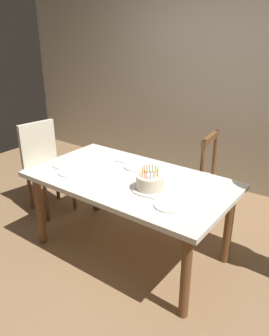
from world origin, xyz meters
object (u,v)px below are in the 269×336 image
(birthday_cake, at_px, (150,183))
(plate_far_side, at_px, (136,167))
(chair_spindle_back, at_px, (190,179))
(plate_near_guest, at_px, (169,205))
(plate_near_celebrant, at_px, (71,172))
(dining_table, at_px, (130,187))
(chair_upholstered, at_px, (45,162))

(birthday_cake, xyz_separation_m, plate_far_side, (-0.34, 0.29, -0.05))
(chair_spindle_back, bearing_deg, plate_near_guest, -71.06)
(birthday_cake, xyz_separation_m, plate_near_celebrant, (-0.72, -0.13, -0.05))
(dining_table, bearing_deg, birthday_cake, -17.32)
(plate_near_celebrant, height_order, chair_upholstered, chair_upholstered)
(chair_spindle_back, xyz_separation_m, chair_upholstered, (-1.39, -0.68, 0.07))
(chair_upholstered, bearing_deg, dining_table, -5.47)
(birthday_cake, bearing_deg, dining_table, 162.68)
(dining_table, xyz_separation_m, chair_upholstered, (-1.23, 0.12, -0.11))
(plate_far_side, distance_m, chair_upholstered, 1.17)
(birthday_cake, xyz_separation_m, chair_upholstered, (-1.49, 0.20, -0.25))
(dining_table, height_order, birthday_cake, birthday_cake)
(birthday_cake, distance_m, plate_near_guest, 0.29)
(chair_spindle_back, bearing_deg, plate_near_celebrant, -121.93)
(birthday_cake, height_order, plate_far_side, birthday_cake)
(plate_near_guest, relative_size, chair_upholstered, 0.23)
(plate_near_celebrant, bearing_deg, chair_upholstered, 156.77)
(dining_table, distance_m, plate_near_guest, 0.56)
(plate_near_guest, relative_size, chair_spindle_back, 0.23)
(birthday_cake, relative_size, chair_spindle_back, 0.29)
(chair_upholstered, bearing_deg, plate_far_side, 4.66)
(plate_far_side, height_order, plate_near_guest, same)
(dining_table, relative_size, plate_near_guest, 7.67)
(plate_near_celebrant, xyz_separation_m, plate_far_side, (0.38, 0.42, 0.00))
(plate_near_celebrant, distance_m, plate_near_guest, 0.97)
(chair_upholstered, bearing_deg, plate_near_guest, -10.73)
(birthday_cake, relative_size, plate_far_side, 1.27)
(birthday_cake, bearing_deg, plate_near_guest, -27.67)
(birthday_cake, bearing_deg, plate_far_side, 139.36)
(plate_near_celebrant, height_order, plate_near_guest, same)
(plate_far_side, xyz_separation_m, chair_upholstered, (-1.15, -0.09, -0.20))
(dining_table, bearing_deg, plate_near_celebrant, -155.51)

